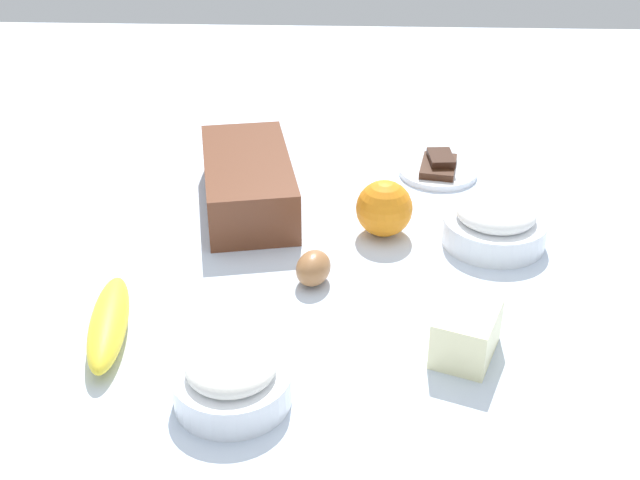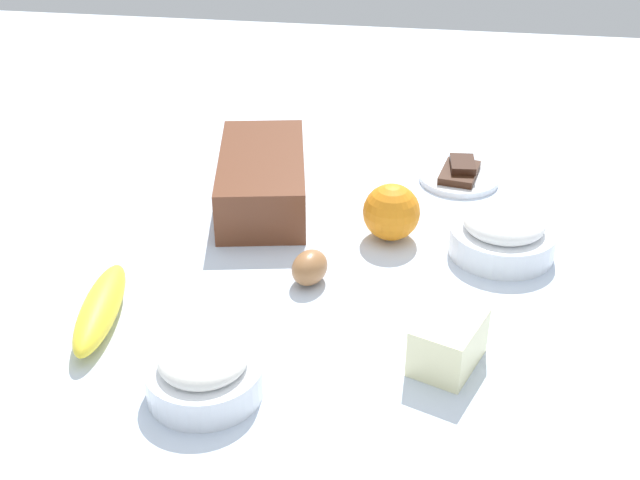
{
  "view_description": "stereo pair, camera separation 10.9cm",
  "coord_description": "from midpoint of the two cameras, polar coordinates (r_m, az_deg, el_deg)",
  "views": [
    {
      "loc": [
        -0.94,
        -0.04,
        0.59
      ],
      "look_at": [
        0.0,
        0.0,
        0.04
      ],
      "focal_mm": 45.26,
      "sensor_mm": 36.0,
      "label": 1
    },
    {
      "loc": [
        -0.93,
        -0.15,
        0.59
      ],
      "look_at": [
        0.0,
        0.0,
        0.04
      ],
      "focal_mm": 45.26,
      "sensor_mm": 36.0,
      "label": 2
    }
  ],
  "objects": [
    {
      "name": "ground_plane",
      "position": [
        1.11,
        -2.8,
        -2.3
      ],
      "size": [
        2.4,
        2.4,
        0.02
      ],
      "primitive_type": "cube",
      "color": "silver"
    },
    {
      "name": "flour_bowl",
      "position": [
        0.88,
        -9.84,
        -9.84
      ],
      "size": [
        0.13,
        0.13,
        0.06
      ],
      "color": "white",
      "rests_on": "ground_plane"
    },
    {
      "name": "chocolate_plate",
      "position": [
        1.36,
        6.11,
        4.94
      ],
      "size": [
        0.13,
        0.13,
        0.03
      ],
      "color": "white",
      "rests_on": "ground_plane"
    },
    {
      "name": "sugar_bowl",
      "position": [
        1.16,
        9.67,
        1.05
      ],
      "size": [
        0.15,
        0.15,
        0.07
      ],
      "color": "white",
      "rests_on": "ground_plane"
    },
    {
      "name": "egg_near_butter",
      "position": [
        1.06,
        -3.41,
        -2.08
      ],
      "size": [
        0.07,
        0.06,
        0.04
      ],
      "primitive_type": "ellipsoid",
      "rotation": [
        0.0,
        1.57,
        6.0
      ],
      "color": "#A06B41",
      "rests_on": "ground_plane"
    },
    {
      "name": "loaf_pan",
      "position": [
        1.26,
        -7.62,
        4.12
      ],
      "size": [
        0.3,
        0.18,
        0.08
      ],
      "rotation": [
        0.0,
        0.0,
        0.19
      ],
      "color": "brown",
      "rests_on": "ground_plane"
    },
    {
      "name": "butter_block",
      "position": [
        0.94,
        7.06,
        -6.62
      ],
      "size": [
        0.11,
        0.09,
        0.06
      ],
      "primitive_type": "cube",
      "rotation": [
        0.0,
        0.0,
        -0.37
      ],
      "color": "#F4EDB2",
      "rests_on": "ground_plane"
    },
    {
      "name": "banana",
      "position": [
        1.01,
        -17.74,
        -5.7
      ],
      "size": [
        0.19,
        0.07,
        0.04
      ],
      "primitive_type": "ellipsoid",
      "rotation": [
        0.0,
        0.0,
        0.14
      ],
      "color": "yellow",
      "rests_on": "ground_plane"
    },
    {
      "name": "orange_fruit",
      "position": [
        1.16,
        1.9,
        2.18
      ],
      "size": [
        0.08,
        0.08,
        0.08
      ],
      "primitive_type": "sphere",
      "color": "orange",
      "rests_on": "ground_plane"
    }
  ]
}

